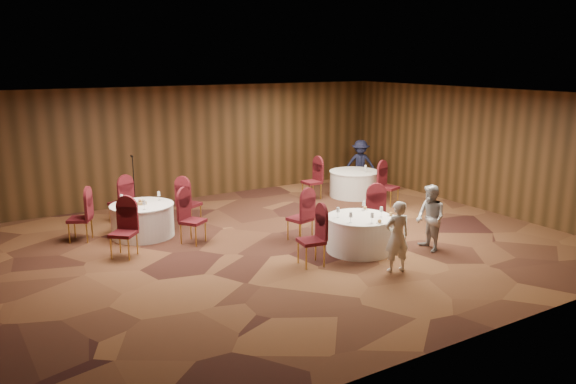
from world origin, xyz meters
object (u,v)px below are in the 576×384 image
man_c (360,164)px  table_right (354,183)px  mic_stand (135,200)px  table_left (143,220)px  table_main (359,234)px  woman_b (430,218)px  woman_a (397,237)px

man_c → table_right: bearing=-99.7°
table_right → mic_stand: 6.23m
table_left → mic_stand: (0.30, 1.61, 0.09)m
mic_stand → table_main: bearing=-56.7°
table_main → woman_b: woman_b is taller
table_left → table_main: bearing=-43.3°
table_right → table_left: bearing=-175.1°
table_left → woman_a: size_ratio=1.03×
mic_stand → woman_a: (3.12, -6.23, 0.22)m
table_left → man_c: man_c is taller
mic_stand → man_c: 7.00m
table_left → table_right: same height
table_left → mic_stand: mic_stand is taller
mic_stand → woman_b: mic_stand is taller
table_right → woman_b: bearing=-109.2°
woman_a → woman_b: woman_b is taller
table_left → woman_b: woman_b is taller
table_main → woman_b: (1.29, -0.73, 0.32)m
table_main → woman_a: woman_a is taller
table_main → woman_a: 1.32m
man_c → woman_b: bearing=-77.4°
table_left → table_right: 6.47m
table_main → woman_a: bearing=-95.6°
woman_b → table_main: bearing=-107.4°
woman_a → mic_stand: bearing=-51.1°
woman_a → table_right: bearing=-108.0°
table_left → woman_b: 6.33m
table_right → woman_a: woman_a is taller
table_right → woman_b: woman_b is taller
table_right → woman_b: 4.91m
table_right → woman_a: (-3.02, -5.18, 0.31)m
woman_a → table_main: bearing=-83.4°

